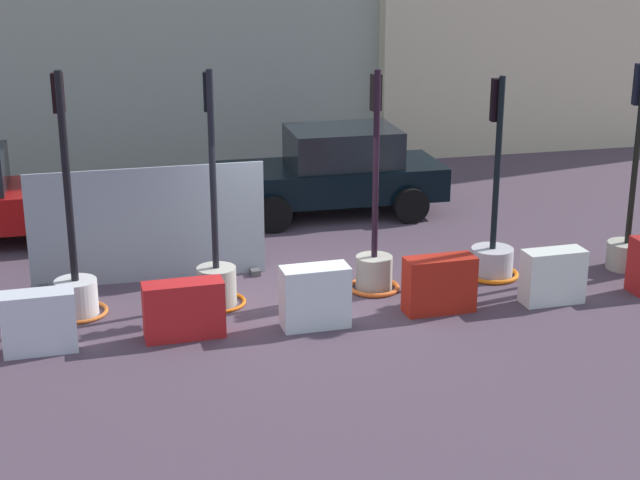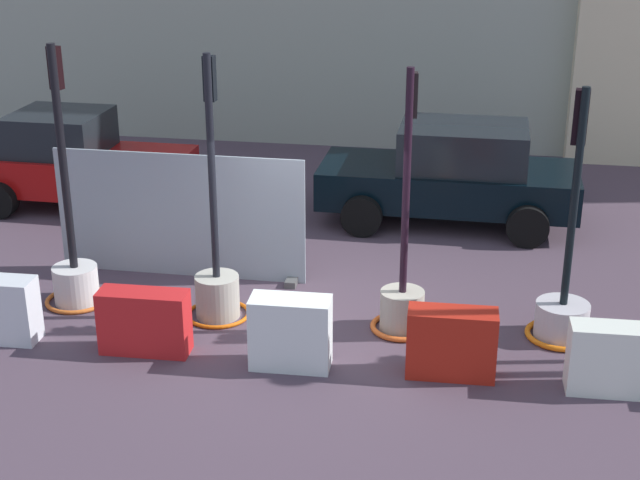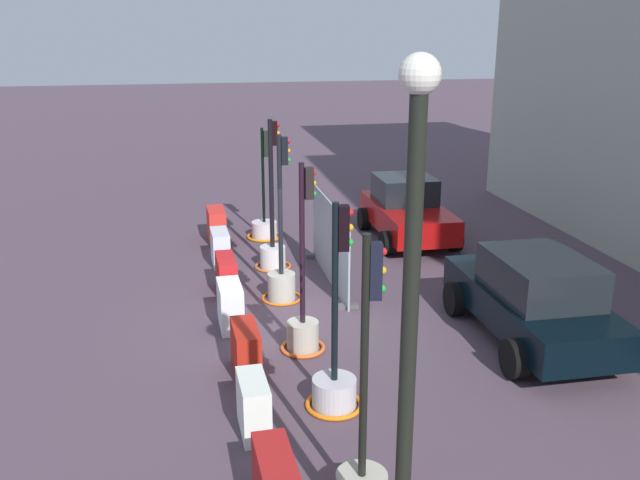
% 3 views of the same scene
% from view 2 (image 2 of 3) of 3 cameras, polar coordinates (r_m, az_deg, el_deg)
% --- Properties ---
extents(ground_plane, '(120.00, 120.00, 0.00)m').
position_cam_2_polar(ground_plane, '(12.61, -0.89, -5.17)').
color(ground_plane, '#4F3E4B').
extents(traffic_light_1, '(0.91, 0.91, 3.68)m').
position_cam_2_polar(traffic_light_1, '(13.45, -14.99, -1.40)').
color(traffic_light_1, silver).
rests_on(traffic_light_1, ground_plane).
extents(traffic_light_2, '(0.89, 0.89, 3.63)m').
position_cam_2_polar(traffic_light_2, '(12.66, -6.41, -2.33)').
color(traffic_light_2, '#B2AEA0').
rests_on(traffic_light_2, ground_plane).
extents(traffic_light_3, '(0.84, 0.84, 3.54)m').
position_cam_2_polar(traffic_light_3, '(12.27, 5.14, -3.20)').
color(traffic_light_3, '#B7AF9E').
rests_on(traffic_light_3, ground_plane).
extents(traffic_light_4, '(0.92, 0.92, 3.35)m').
position_cam_2_polar(traffic_light_4, '(12.44, 14.83, -3.65)').
color(traffic_light_4, silver).
rests_on(traffic_light_4, ground_plane).
extents(construction_barrier_2, '(1.15, 0.44, 0.83)m').
position_cam_2_polar(construction_barrier_2, '(11.93, -10.81, -5.00)').
color(construction_barrier_2, red).
rests_on(construction_barrier_2, ground_plane).
extents(construction_barrier_3, '(1.00, 0.48, 0.92)m').
position_cam_2_polar(construction_barrier_3, '(11.36, -1.84, -5.76)').
color(construction_barrier_3, white).
rests_on(construction_barrier_3, ground_plane).
extents(construction_barrier_4, '(1.09, 0.45, 0.87)m').
position_cam_2_polar(construction_barrier_4, '(11.28, 8.14, -6.34)').
color(construction_barrier_4, '#B42013').
rests_on(construction_barrier_4, ground_plane).
extents(construction_barrier_5, '(0.97, 0.44, 0.85)m').
position_cam_2_polar(construction_barrier_5, '(11.36, 17.48, -7.04)').
color(construction_barrier_5, white).
rests_on(construction_barrier_5, ground_plane).
extents(car_black_sedan, '(4.44, 2.23, 1.74)m').
position_cam_2_polar(car_black_sedan, '(16.18, 8.18, 4.05)').
color(car_black_sedan, black).
rests_on(car_black_sedan, ground_plane).
extents(car_red_compact, '(3.92, 2.19, 1.73)m').
position_cam_2_polar(car_red_compact, '(17.48, -14.79, 4.73)').
color(car_red_compact, '#A50E0D').
rests_on(car_red_compact, ground_plane).
extents(site_fence_panel, '(3.82, 0.50, 1.92)m').
position_cam_2_polar(site_fence_panel, '(13.93, -8.67, 1.31)').
color(site_fence_panel, '#929FAA').
rests_on(site_fence_panel, ground_plane).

